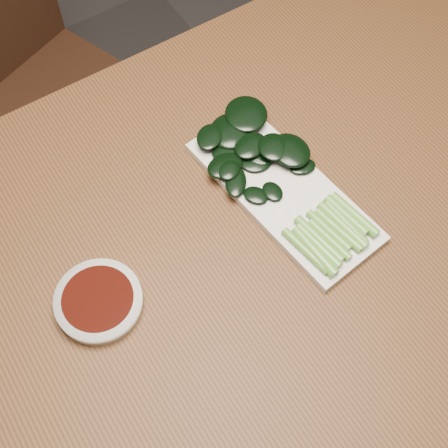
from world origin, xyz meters
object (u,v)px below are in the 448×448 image
gai_lan (273,170)px  serving_plate (283,192)px  table (232,260)px  chair_far (31,89)px  sauce_bowl (99,301)px

gai_lan → serving_plate: bearing=-93.8°
table → chair_far: bearing=97.9°
gai_lan → chair_far: bearing=108.1°
serving_plate → sauce_bowl: bearing=-178.2°
chair_far → serving_plate: size_ratio=2.67×
serving_plate → gai_lan: bearing=86.2°
sauce_bowl → serving_plate: (0.32, 0.01, -0.01)m
chair_far → sauce_bowl: 0.73m
chair_far → serving_plate: chair_far is taller
sauce_bowl → chair_far: bearing=80.0°
table → gai_lan: bearing=27.0°
serving_plate → gai_lan: (0.00, 0.03, 0.02)m
sauce_bowl → serving_plate: 0.32m
chair_far → sauce_bowl: size_ratio=7.35×
chair_far → gai_lan: chair_far is taller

